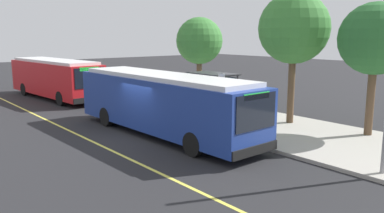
% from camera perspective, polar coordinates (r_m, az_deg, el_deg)
% --- Properties ---
extents(ground_plane, '(120.00, 120.00, 0.00)m').
position_cam_1_polar(ground_plane, '(18.77, -7.18, -4.42)').
color(ground_plane, '#232326').
extents(sidewalk_curb, '(44.00, 6.40, 0.15)m').
position_cam_1_polar(sidewalk_curb, '(22.43, 5.90, -1.77)').
color(sidewalk_curb, '#A8A399').
rests_on(sidewalk_curb, ground_plane).
extents(lane_stripe_center, '(36.00, 0.14, 0.01)m').
position_cam_1_polar(lane_stripe_center, '(17.75, -13.22, -5.48)').
color(lane_stripe_center, '#E0D64C').
rests_on(lane_stripe_center, ground_plane).
extents(transit_bus_main, '(11.65, 2.86, 2.95)m').
position_cam_1_polar(transit_bus_main, '(18.77, -4.27, 0.68)').
color(transit_bus_main, navy).
rests_on(transit_bus_main, ground_plane).
extents(transit_bus_second, '(10.70, 3.36, 2.95)m').
position_cam_1_polar(transit_bus_second, '(31.44, -19.27, 4.03)').
color(transit_bus_second, red).
rests_on(transit_bus_second, ground_plane).
extents(bus_shelter, '(2.90, 1.60, 2.48)m').
position_cam_1_polar(bus_shelter, '(22.75, 3.06, 3.15)').
color(bus_shelter, '#333338').
rests_on(bus_shelter, sidewalk_curb).
extents(waiting_bench, '(1.60, 0.48, 0.95)m').
position_cam_1_polar(waiting_bench, '(22.64, 3.60, -0.18)').
color(waiting_bench, brown).
rests_on(waiting_bench, sidewalk_curb).
extents(route_sign_post, '(0.44, 0.08, 2.80)m').
position_cam_1_polar(route_sign_post, '(19.28, 4.29, 1.95)').
color(route_sign_post, '#333338').
rests_on(route_sign_post, sidewalk_curb).
extents(pedestrian_commuter, '(0.24, 0.40, 1.69)m').
position_cam_1_polar(pedestrian_commuter, '(19.79, 3.51, -0.28)').
color(pedestrian_commuter, '#282D47').
rests_on(pedestrian_commuter, sidewalk_curb).
extents(street_tree_near_shelter, '(3.28, 3.28, 6.10)m').
position_cam_1_polar(street_tree_near_shelter, '(19.72, 25.10, 8.84)').
color(street_tree_near_shelter, brown).
rests_on(street_tree_near_shelter, sidewalk_curb).
extents(street_tree_upstreet, '(3.12, 3.12, 5.80)m').
position_cam_1_polar(street_tree_upstreet, '(26.62, 1.07, 9.47)').
color(street_tree_upstreet, brown).
rests_on(street_tree_upstreet, sidewalk_curb).
extents(street_tree_downstreet, '(3.65, 3.65, 6.78)m').
position_cam_1_polar(street_tree_downstreet, '(21.17, 14.58, 10.87)').
color(street_tree_downstreet, brown).
rests_on(street_tree_downstreet, sidewalk_curb).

